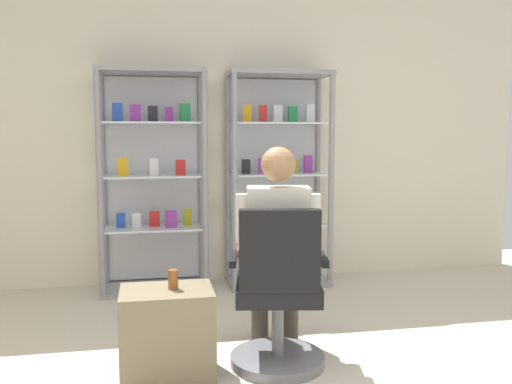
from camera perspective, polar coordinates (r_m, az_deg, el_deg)
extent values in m
cube|color=silver|center=(5.10, -4.49, 5.95)|extent=(6.00, 0.10, 2.70)
cylinder|color=gray|center=(4.61, -15.86, 0.72)|extent=(0.05, 0.05, 1.90)
cylinder|color=gray|center=(4.61, -5.28, 0.94)|extent=(0.05, 0.05, 1.90)
cylinder|color=gray|center=(5.00, -15.48, 1.15)|extent=(0.05, 0.05, 1.90)
cylinder|color=gray|center=(5.01, -5.74, 1.35)|extent=(0.05, 0.05, 1.90)
cube|color=gray|center=(4.80, -10.82, 12.19)|extent=(0.90, 0.45, 0.04)
cube|color=gray|center=(4.96, -10.37, -9.71)|extent=(0.90, 0.45, 0.04)
cube|color=silver|center=(5.00, -10.61, 1.27)|extent=(0.84, 0.02, 1.80)
cube|color=silver|center=(4.84, -10.49, -3.66)|extent=(0.82, 0.39, 0.02)
cube|color=#264CB2|center=(4.86, -13.81, -2.86)|extent=(0.08, 0.04, 0.13)
cube|color=silver|center=(4.85, -12.24, -2.84)|extent=(0.08, 0.05, 0.12)
cube|color=red|center=(4.86, -10.46, -2.75)|extent=(0.09, 0.04, 0.13)
cube|color=purple|center=(4.78, -8.76, -2.78)|extent=(0.09, 0.06, 0.14)
cube|color=#999919|center=(4.85, -7.07, -2.61)|extent=(0.07, 0.04, 0.15)
cube|color=silver|center=(4.78, -10.60, 1.65)|extent=(0.82, 0.39, 0.02)
cube|color=gold|center=(4.75, -13.61, 2.56)|extent=(0.09, 0.05, 0.15)
cube|color=silver|center=(4.75, -10.51, 2.58)|extent=(0.07, 0.04, 0.14)
cube|color=red|center=(4.76, -7.81, 2.55)|extent=(0.09, 0.04, 0.13)
cube|color=silver|center=(4.77, -10.71, 7.05)|extent=(0.82, 0.39, 0.02)
cube|color=#264CB2|center=(4.75, -14.15, 7.99)|extent=(0.09, 0.06, 0.15)
cube|color=purple|center=(4.75, -12.37, 7.98)|extent=(0.09, 0.04, 0.14)
cube|color=black|center=(4.75, -10.63, 7.95)|extent=(0.08, 0.04, 0.13)
cube|color=purple|center=(4.79, -8.98, 7.92)|extent=(0.07, 0.04, 0.13)
cube|color=#268C4C|center=(4.80, -7.34, 8.14)|extent=(0.09, 0.05, 0.16)
cylinder|color=gray|center=(4.64, -2.21, 1.00)|extent=(0.05, 0.05, 1.90)
cylinder|color=gray|center=(4.85, 7.77, 1.17)|extent=(0.05, 0.05, 1.90)
cylinder|color=gray|center=(5.04, -2.91, 1.41)|extent=(0.05, 0.05, 1.90)
cylinder|color=gray|center=(5.22, 6.37, 1.55)|extent=(0.05, 0.05, 1.90)
cube|color=gray|center=(4.93, 2.38, 12.13)|extent=(0.90, 0.45, 0.04)
cube|color=gray|center=(5.09, 2.28, -9.20)|extent=(0.90, 0.45, 0.04)
cube|color=silver|center=(5.13, 1.78, 1.50)|extent=(0.84, 0.02, 1.80)
cube|color=silver|center=(4.97, 2.31, -3.31)|extent=(0.82, 0.39, 0.02)
cube|color=gold|center=(4.89, -0.99, -2.56)|extent=(0.09, 0.06, 0.13)
cube|color=purple|center=(4.96, 0.64, -2.31)|extent=(0.09, 0.05, 0.16)
cube|color=#999919|center=(4.93, 2.31, -2.51)|extent=(0.08, 0.04, 0.13)
cube|color=#268C4C|center=(4.95, 4.08, -2.40)|extent=(0.09, 0.05, 0.15)
cube|color=#268C4C|center=(4.99, 5.58, -2.48)|extent=(0.09, 0.05, 0.12)
cube|color=silver|center=(4.92, 2.33, 1.87)|extent=(0.82, 0.39, 0.02)
cube|color=black|center=(4.85, -1.05, 2.66)|extent=(0.07, 0.05, 0.13)
cube|color=purple|center=(4.90, 0.70, 2.73)|extent=(0.08, 0.04, 0.13)
cube|color=black|center=(4.89, 2.36, 2.75)|extent=(0.08, 0.05, 0.14)
cube|color=#999919|center=(4.98, 3.82, 2.72)|extent=(0.09, 0.06, 0.12)
cube|color=purple|center=(5.01, 5.40, 2.92)|extent=(0.08, 0.04, 0.16)
cube|color=silver|center=(4.90, 2.36, 7.13)|extent=(0.82, 0.39, 0.02)
cube|color=gold|center=(4.86, -0.91, 8.12)|extent=(0.08, 0.04, 0.15)
cube|color=red|center=(4.84, 0.72, 8.11)|extent=(0.08, 0.05, 0.15)
cube|color=silver|center=(4.92, 2.25, 8.10)|extent=(0.08, 0.05, 0.15)
cube|color=#268C4C|center=(4.97, 3.82, 8.03)|extent=(0.08, 0.04, 0.14)
cube|color=silver|center=(4.95, 5.63, 8.11)|extent=(0.08, 0.05, 0.16)
cylinder|color=slate|center=(3.41, 2.24, -16.94)|extent=(0.56, 0.56, 0.06)
cylinder|color=slate|center=(3.34, 2.25, -13.71)|extent=(0.07, 0.07, 0.41)
cube|color=black|center=(3.27, 2.27, -10.00)|extent=(0.56, 0.56, 0.10)
cube|color=black|center=(3.00, 2.47, -6.07)|extent=(0.45, 0.16, 0.45)
cube|color=black|center=(3.24, 6.91, -6.87)|extent=(0.09, 0.30, 0.04)
cube|color=black|center=(3.22, -2.38, -6.93)|extent=(0.09, 0.30, 0.04)
cylinder|color=#3F382D|center=(3.44, 3.80, -7.45)|extent=(0.21, 0.42, 0.14)
cylinder|color=#3F382D|center=(3.71, 3.55, -10.92)|extent=(0.11, 0.11, 0.56)
cylinder|color=#3F382D|center=(3.43, 0.44, -7.47)|extent=(0.21, 0.42, 0.14)
cylinder|color=#3F382D|center=(3.70, 0.40, -10.95)|extent=(0.11, 0.11, 0.56)
cube|color=beige|center=(3.19, 2.30, -3.95)|extent=(0.39, 0.28, 0.50)
sphere|color=#99704C|center=(3.14, 2.33, 2.89)|extent=(0.20, 0.20, 0.20)
cylinder|color=beige|center=(3.19, 5.89, -2.69)|extent=(0.09, 0.09, 0.28)
cylinder|color=#99704C|center=(3.41, 5.53, -5.87)|extent=(0.13, 0.31, 0.08)
cylinder|color=beige|center=(3.17, -1.31, -2.71)|extent=(0.09, 0.09, 0.28)
cylinder|color=#99704C|center=(3.39, -1.25, -5.91)|extent=(0.13, 0.31, 0.08)
cube|color=#72664C|center=(3.22, -9.16, -14.22)|extent=(0.51, 0.38, 0.50)
cylinder|color=brown|center=(3.13, -8.57, -8.93)|extent=(0.06, 0.06, 0.11)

